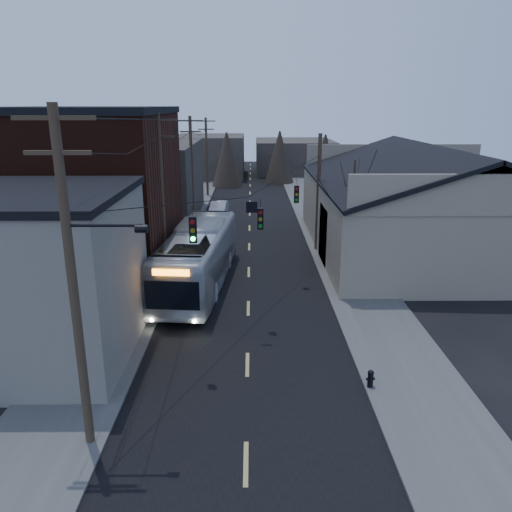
{
  "coord_description": "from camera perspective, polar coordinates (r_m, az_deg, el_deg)",
  "views": [
    {
      "loc": [
        0.19,
        -10.62,
        10.45
      ],
      "look_at": [
        0.41,
        13.77,
        3.0
      ],
      "focal_mm": 35.0,
      "sensor_mm": 36.0,
      "label": 1
    }
  ],
  "objects": [
    {
      "name": "warehouse",
      "position": [
        38.64,
        18.92,
        4.48
      ],
      "size": [
        16.16,
        20.6,
        7.73
      ],
      "color": "gray",
      "rests_on": "ground"
    },
    {
      "name": "building_far_left",
      "position": [
        76.24,
        -5.27,
        11.3
      ],
      "size": [
        10.0,
        12.0,
        6.0
      ],
      "primitive_type": "cube",
      "color": "#342E29",
      "rests_on": "ground"
    },
    {
      "name": "sidewalk_right",
      "position": [
        42.4,
        8.07,
        2.62
      ],
      "size": [
        4.0,
        110.0,
        0.12
      ],
      "primitive_type": "cube",
      "color": "#474744",
      "rests_on": "ground"
    },
    {
      "name": "building_far_right",
      "position": [
        81.29,
        4.38,
        11.32
      ],
      "size": [
        12.0,
        14.0,
        5.0
      ],
      "primitive_type": "cube",
      "color": "#342E29",
      "rests_on": "ground"
    },
    {
      "name": "building_clapboard",
      "position": [
        22.75,
        -24.34,
        -2.37
      ],
      "size": [
        8.0,
        8.0,
        7.0
      ],
      "primitive_type": "cube",
      "color": "slate",
      "rests_on": "ground"
    },
    {
      "name": "parked_car",
      "position": [
        48.63,
        -4.29,
        5.39
      ],
      "size": [
        1.78,
        4.43,
        1.43
      ],
      "primitive_type": "imported",
      "rotation": [
        0.0,
        0.0,
        -0.06
      ],
      "color": "#B1B4B9",
      "rests_on": "ground"
    },
    {
      "name": "bus",
      "position": [
        29.64,
        -6.68,
        -0.11
      ],
      "size": [
        4.12,
        13.11,
        3.59
      ],
      "primitive_type": "imported",
      "rotation": [
        0.0,
        0.0,
        3.05
      ],
      "color": "#AEB3BA",
      "rests_on": "ground"
    },
    {
      "name": "fire_hydrant",
      "position": [
        19.97,
        12.96,
        -13.41
      ],
      "size": [
        0.33,
        0.24,
        0.7
      ],
      "rotation": [
        0.0,
        0.0,
        0.14
      ],
      "color": "black",
      "rests_on": "sidewalk_right"
    },
    {
      "name": "road_surface",
      "position": [
        41.94,
        -0.76,
        2.56
      ],
      "size": [
        9.0,
        110.0,
        0.02
      ],
      "primitive_type": "cube",
      "color": "black",
      "rests_on": "ground"
    },
    {
      "name": "bare_tree",
      "position": [
        32.0,
        10.9,
        4.31
      ],
      "size": [
        0.4,
        0.4,
        7.2
      ],
      "primitive_type": "cone",
      "color": "black",
      "rests_on": "ground"
    },
    {
      "name": "utility_lines",
      "position": [
        35.35,
        -5.93,
        7.95
      ],
      "size": [
        11.24,
        45.28,
        10.5
      ],
      "color": "#382B1E",
      "rests_on": "ground"
    },
    {
      "name": "sidewalk_left",
      "position": [
        42.46,
        -9.58,
        2.57
      ],
      "size": [
        4.0,
        110.0,
        0.12
      ],
      "primitive_type": "cube",
      "color": "#474744",
      "rests_on": "ground"
    },
    {
      "name": "building_left_far",
      "position": [
        48.12,
        -12.26,
        8.29
      ],
      "size": [
        9.0,
        14.0,
        7.0
      ],
      "primitive_type": "cube",
      "color": "#342E29",
      "rests_on": "ground"
    },
    {
      "name": "building_brick",
      "position": [
        32.73,
        -18.78,
        6.5
      ],
      "size": [
        10.0,
        12.0,
        10.0
      ],
      "primitive_type": "cube",
      "color": "black",
      "rests_on": "ground"
    }
  ]
}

